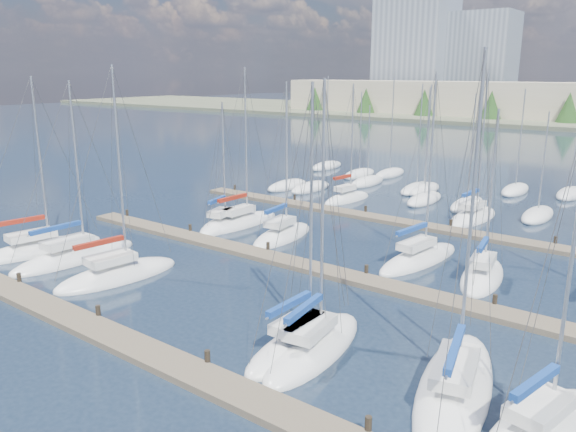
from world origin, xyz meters
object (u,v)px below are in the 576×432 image
Objects in this scene: sailboat_l at (482,276)px; sailboat_j at (282,235)px; sailboat_k at (419,259)px; sailboat_c at (118,275)px; sailboat_g at (541,431)px; sailboat_i at (242,222)px; sailboat_d at (302,343)px; sailboat_h at (222,225)px; sailboat_b at (75,257)px; sailboat_e at (314,347)px; sailboat_n at (347,199)px; sailboat_p at (473,217)px; sailboat_f at (455,387)px; sailboat_a at (39,250)px.

sailboat_j reaches higher than sailboat_l.
sailboat_k is 1.06× the size of sailboat_j.
sailboat_c reaches higher than sailboat_l.
sailboat_k is 19.07m from sailboat_g.
sailboat_c is (2.17, -14.20, -0.02)m from sailboat_i.
sailboat_d is 21.85m from sailboat_h.
sailboat_e is at bearing -1.51° from sailboat_b.
sailboat_d is 0.94× the size of sailboat_c.
sailboat_n is 27.60m from sailboat_b.
sailboat_k is at bearing -82.84° from sailboat_p.
sailboat_n is 31.45m from sailboat_d.
sailboat_f is (24.77, -12.29, -0.01)m from sailboat_h.
sailboat_b is 3.57m from sailboat_a.
sailboat_k is at bearing -36.36° from sailboat_n.
sailboat_e is (1.50, -14.85, -0.01)m from sailboat_k.
sailboat_b is (-23.80, -13.28, -0.01)m from sailboat_l.
sailboat_f is (24.06, -13.93, -0.02)m from sailboat_i.
sailboat_k reaches higher than sailboat_g.
sailboat_j is at bearing 160.45° from sailboat_g.
sailboat_i is 5.17m from sailboat_j.
sailboat_g is at bearing -9.45° from sailboat_e.
sailboat_a is at bearing -168.70° from sailboat_b.
sailboat_c is 1.05× the size of sailboat_a.
sailboat_c is 21.89m from sailboat_f.
sailboat_b is (-5.49, -27.05, -0.03)m from sailboat_n.
sailboat_k is 16.03m from sailboat_i.
sailboat_a reaches higher than sailboat_g.
sailboat_p reaches higher than sailboat_j.
sailboat_h is 0.84× the size of sailboat_a.
sailboat_d is at bearing -55.34° from sailboat_n.
sailboat_e is (-3.10, -14.08, 0.00)m from sailboat_l.
sailboat_b is at bearing 166.40° from sailboat_f.
sailboat_n is 0.97× the size of sailboat_j.
sailboat_h is 31.27m from sailboat_g.
sailboat_d is at bearing 5.76° from sailboat_c.
sailboat_i is at bearing 163.89° from sailboat_g.
sailboat_k is 1.03× the size of sailboat_g.
sailboat_h is 0.98× the size of sailboat_l.
sailboat_l is at bearing 75.10° from sailboat_d.
sailboat_h is 27.65m from sailboat_f.
sailboat_k reaches higher than sailboat_l.
sailboat_g is at bearing -63.46° from sailboat_p.
sailboat_p is at bearing 57.32° from sailboat_b.
sailboat_h is (-3.03, -14.90, -0.02)m from sailboat_n.
sailboat_p is 30.77m from sailboat_c.
sailboat_g is (25.44, -0.69, 0.01)m from sailboat_c.
sailboat_d is 10.75m from sailboat_g.
sailboat_i is 22.81m from sailboat_e.
sailboat_b is (-19.20, -14.05, -0.02)m from sailboat_k.
sailboat_p is at bearing 61.64° from sailboat_a.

